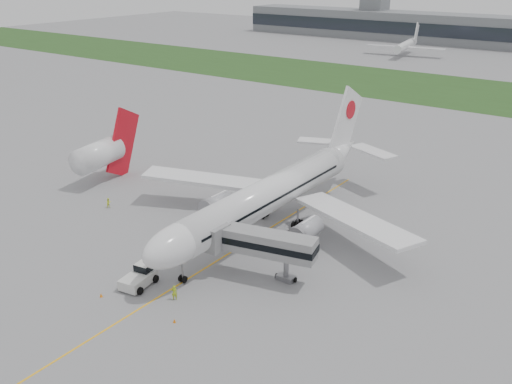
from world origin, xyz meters
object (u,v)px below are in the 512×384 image
Objects in this scene: pushback_tug at (140,276)px; neighbor_aircraft at (101,153)px; ground_crew_near at (174,292)px; jet_bridge at (257,243)px; airliner at (273,192)px.

neighbor_aircraft is (-32.15, 21.48, 4.23)m from pushback_tug.
pushback_tug is at bearing -45.06° from neighbor_aircraft.
pushback_tug is 2.66× the size of ground_crew_near.
pushback_tug is 0.37× the size of jet_bridge.
neighbor_aircraft is (-36.11, -1.88, -0.31)m from airliner.
jet_bridge is at bearing -26.32° from neighbor_aircraft.
ground_crew_near is (-4.81, -10.05, -3.91)m from jet_bridge.
pushback_tug is at bearing -150.13° from jet_bridge.
airliner is 15.01m from jet_bridge.
neighbor_aircraft is at bearing 151.91° from jet_bridge.
pushback_tug is (-3.96, -23.36, -4.54)m from airliner.
pushback_tug is at bearing -99.62° from airliner.
ground_crew_near is at bearing -128.68° from jet_bridge.
jet_bridge is at bearing -63.16° from airliner.
airliner is 23.97m from ground_crew_near.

